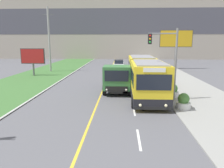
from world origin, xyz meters
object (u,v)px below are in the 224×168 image
object	(u,v)px
dump_truck	(117,79)
car_distant	(119,64)
utility_pole_far	(49,40)
traffic_light_mast	(167,56)
city_bus	(144,76)
billboard_large	(176,40)
billboard_small	(33,57)
planter_round_near	(183,102)
planter_round_second	(173,91)

from	to	relation	value
dump_truck	car_distant	xyz separation A→B (m)	(-0.13, 19.42, -0.61)
utility_pole_far	traffic_light_mast	bearing A→B (deg)	-48.75
city_bus	utility_pole_far	xyz separation A→B (m)	(-13.50, 14.26, 3.39)
dump_truck	utility_pole_far	bearing A→B (deg)	127.77
traffic_light_mast	billboard_large	xyz separation A→B (m)	(5.59, 21.01, 1.34)
billboard_large	billboard_small	world-z (taller)	billboard_large
traffic_light_mast	dump_truck	bearing A→B (deg)	144.03
traffic_light_mast	planter_round_near	bearing A→B (deg)	-69.97
utility_pole_far	billboard_large	size ratio (longest dim) A/B	1.50
utility_pole_far	planter_round_near	distance (m)	25.28
car_distant	planter_round_near	xyz separation A→B (m)	(4.92, -24.53, -0.12)
billboard_small	utility_pole_far	bearing A→B (deg)	78.77
dump_truck	utility_pole_far	world-z (taller)	utility_pole_far
planter_round_near	billboard_small	bearing A→B (deg)	138.59
city_bus	billboard_large	bearing A→B (deg)	68.89
planter_round_second	car_distant	bearing A→B (deg)	103.23
billboard_large	planter_round_second	world-z (taller)	billboard_large
planter_round_second	billboard_small	bearing A→B (deg)	146.18
car_distant	planter_round_second	distance (m)	21.59
traffic_light_mast	billboard_large	world-z (taller)	billboard_large
car_distant	planter_round_near	size ratio (longest dim) A/B	3.88
car_distant	billboard_small	world-z (taller)	billboard_small
billboard_large	utility_pole_far	bearing A→B (deg)	-169.06
car_distant	planter_round_second	size ratio (longest dim) A/B	3.87
utility_pole_far	billboard_large	xyz separation A→B (m)	(20.54, 3.97, -0.02)
billboard_large	planter_round_near	size ratio (longest dim) A/B	5.95
car_distant	billboard_large	world-z (taller)	billboard_large
city_bus	car_distant	size ratio (longest dim) A/B	2.83
billboard_large	billboard_small	bearing A→B (deg)	-158.27
car_distant	planter_round_second	xyz separation A→B (m)	(4.94, -21.02, -0.13)
billboard_small	billboard_large	bearing A→B (deg)	21.73
planter_round_near	utility_pole_far	bearing A→B (deg)	129.27
billboard_large	city_bus	bearing A→B (deg)	-111.11
traffic_light_mast	planter_round_second	distance (m)	3.45
billboard_small	planter_round_second	xyz separation A→B (m)	(16.69, -11.18, -2.06)
car_distant	billboard_large	size ratio (longest dim) A/B	0.65
traffic_light_mast	billboard_small	world-z (taller)	traffic_light_mast
city_bus	traffic_light_mast	bearing A→B (deg)	-62.54
city_bus	billboard_large	xyz separation A→B (m)	(7.04, 18.23, 3.37)
dump_truck	billboard_small	world-z (taller)	billboard_small
dump_truck	billboard_large	bearing A→B (deg)	62.17
city_bus	planter_round_second	bearing A→B (deg)	-33.28
city_bus	dump_truck	bearing A→B (deg)	177.65
city_bus	billboard_small	size ratio (longest dim) A/B	3.22
dump_truck	city_bus	bearing A→B (deg)	-2.35
car_distant	utility_pole_far	distance (m)	12.80
billboard_small	car_distant	bearing A→B (deg)	39.95
car_distant	billboard_small	distance (m)	15.44
city_bus	planter_round_second	size ratio (longest dim) A/B	10.96
dump_truck	planter_round_near	bearing A→B (deg)	-46.88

